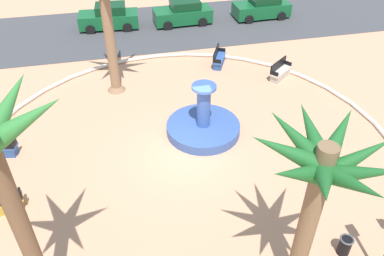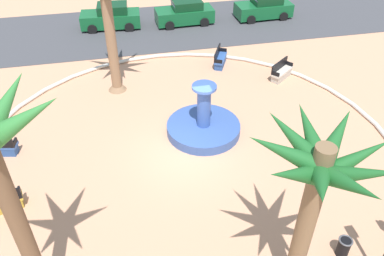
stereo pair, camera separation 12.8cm
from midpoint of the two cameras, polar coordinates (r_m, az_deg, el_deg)
The scene contains 12 objects.
ground_plane at distance 16.95m, azimuth -0.54°, elevation -3.56°, with size 80.00×80.00×0.00m, color tan.
plaza_curb at distance 16.89m, azimuth -0.54°, elevation -3.30°, with size 18.25×18.25×0.20m, color silver.
street_asphalt at distance 28.45m, azimuth -6.16°, elevation 14.24°, with size 48.00×8.00×0.03m, color #424247.
fountain at distance 17.84m, azimuth 1.88°, elevation 0.24°, with size 3.34×3.34×2.48m.
palm_tree_by_curb at distance 10.02m, azimuth 17.91°, elevation -7.58°, with size 3.52×3.68×5.72m.
bench_east at distance 23.37m, azimuth 4.24°, elevation 9.87°, with size 1.14×1.66×1.00m.
bench_north at distance 22.50m, azimuth 12.99°, elevation 7.81°, with size 1.56×1.39×1.00m.
bench_southeast at distance 15.95m, azimuth -25.87°, elevation -9.89°, with size 1.67×0.86×1.00m.
trash_bin at distance 14.12m, azimuth 21.38°, elevation -15.72°, with size 0.46×0.46×0.73m.
parked_car_leftmost at distance 28.60m, azimuth -11.53°, elevation 15.50°, with size 4.12×2.16×1.67m.
parked_car_second at distance 28.74m, azimuth -0.91°, elevation 16.33°, with size 4.06×2.03×1.67m.
parked_car_third at distance 30.19m, azimuth 10.52°, elevation 16.79°, with size 4.06×2.03×1.67m.
Camera 2 is at (-2.43, -12.57, 11.11)m, focal length 36.80 mm.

